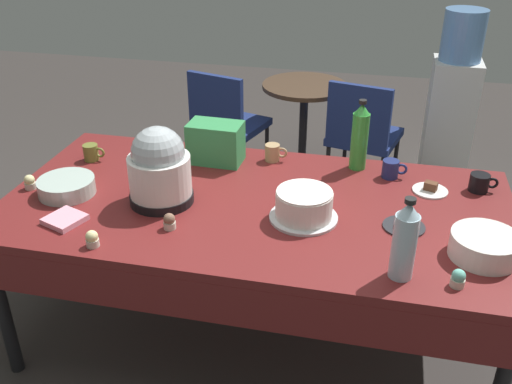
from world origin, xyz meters
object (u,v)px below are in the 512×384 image
(soda_bottle_lime_soda, at_px, (360,137))
(maroon_chair_left, at_px, (226,120))
(dessert_plate_white, at_px, (430,189))
(dessert_plate_charcoal, at_px, (404,226))
(frosted_layer_cake, at_px, (304,206))
(slow_cooker, at_px, (159,168))
(potluck_table, at_px, (256,214))
(cupcake_berry, at_px, (169,221))
(coffee_mug_navy, at_px, (391,169))
(soda_carton, at_px, (216,143))
(cupcake_mint, at_px, (92,239))
(cupcake_vanilla, at_px, (30,182))
(maroon_chair_right, at_px, (362,132))
(coffee_mug_olive, at_px, (92,152))
(coffee_mug_tan, at_px, (273,153))
(glass_salad_bowl, at_px, (67,186))
(coffee_mug_black, at_px, (480,183))
(ceramic_snack_bowl, at_px, (485,246))
(cupcake_rose, at_px, (458,278))
(dessert_plate_coral, at_px, (159,152))
(soda_bottle_water, at_px, (405,241))
(water_cooler, at_px, (452,104))

(soda_bottle_lime_soda, distance_m, maroon_chair_left, 1.53)
(dessert_plate_white, bearing_deg, dessert_plate_charcoal, -108.62)
(frosted_layer_cake, relative_size, dessert_plate_white, 1.80)
(slow_cooker, xyz_separation_m, dessert_plate_charcoal, (1.03, 0.01, -0.15))
(potluck_table, bearing_deg, cupcake_berry, -135.49)
(slow_cooker, bearing_deg, coffee_mug_navy, 25.29)
(dessert_plate_charcoal, relative_size, dessert_plate_white, 1.08)
(soda_carton, bearing_deg, cupcake_mint, -104.53)
(cupcake_mint, bearing_deg, cupcake_vanilla, 143.27)
(cupcake_berry, height_order, maroon_chair_right, maroon_chair_right)
(coffee_mug_olive, height_order, coffee_mug_tan, coffee_mug_tan)
(slow_cooker, height_order, glass_salad_bowl, slow_cooker)
(maroon_chair_left, bearing_deg, coffee_mug_black, -38.67)
(ceramic_snack_bowl, xyz_separation_m, cupcake_vanilla, (-1.94, 0.11, -0.01))
(coffee_mug_olive, height_order, maroon_chair_right, maroon_chair_right)
(glass_salad_bowl, distance_m, maroon_chair_right, 2.08)
(cupcake_rose, xyz_separation_m, coffee_mug_tan, (-0.82, 0.85, 0.01))
(frosted_layer_cake, bearing_deg, cupcake_berry, -159.24)
(dessert_plate_coral, relative_size, cupcake_vanilla, 2.15)
(dessert_plate_white, relative_size, cupcake_berry, 2.34)
(maroon_chair_left, bearing_deg, glass_salad_bowl, -99.20)
(dessert_plate_charcoal, xyz_separation_m, soda_bottle_lime_soda, (-0.22, 0.51, 0.15))
(slow_cooker, height_order, soda_carton, slow_cooker)
(soda_bottle_lime_soda, height_order, maroon_chair_right, soda_bottle_lime_soda)
(dessert_plate_coral, xyz_separation_m, dessert_plate_white, (1.34, -0.12, 0.00))
(coffee_mug_navy, relative_size, coffee_mug_black, 0.93)
(glass_salad_bowl, relative_size, maroon_chair_right, 0.30)
(dessert_plate_coral, relative_size, maroon_chair_right, 0.17)
(glass_salad_bowl, xyz_separation_m, coffee_mug_navy, (1.40, 0.48, 0.01))
(cupcake_mint, distance_m, coffee_mug_black, 1.69)
(dessert_plate_white, xyz_separation_m, coffee_mug_tan, (-0.75, 0.16, 0.03))
(cupcake_rose, xyz_separation_m, coffee_mug_black, (0.15, 0.75, 0.01))
(dessert_plate_white, relative_size, cupcake_rose, 2.34)
(soda_bottle_lime_soda, xyz_separation_m, coffee_mug_tan, (-0.42, -0.01, -0.12))
(cupcake_rose, bearing_deg, soda_bottle_water, 174.91)
(soda_bottle_water, relative_size, soda_bottle_lime_soda, 0.91)
(cupcake_rose, bearing_deg, cupcake_vanilla, 170.20)
(cupcake_rose, height_order, coffee_mug_olive, coffee_mug_olive)
(frosted_layer_cake, bearing_deg, maroon_chair_left, 115.84)
(soda_carton, xyz_separation_m, maroon_chair_right, (0.67, 1.18, -0.36))
(dessert_plate_charcoal, xyz_separation_m, cupcake_rose, (0.18, -0.35, 0.02))
(frosted_layer_cake, relative_size, cupcake_vanilla, 4.22)
(slow_cooker, height_order, coffee_mug_tan, slow_cooker)
(slow_cooker, bearing_deg, glass_salad_bowl, -176.54)
(ceramic_snack_bowl, height_order, cupcake_berry, ceramic_snack_bowl)
(dessert_plate_charcoal, distance_m, water_cooler, 2.07)
(maroon_chair_left, bearing_deg, soda_bottle_lime_soda, -48.55)
(soda_bottle_water, relative_size, coffee_mug_navy, 2.69)
(soda_bottle_water, bearing_deg, dessert_plate_charcoal, 87.64)
(cupcake_vanilla, relative_size, coffee_mug_tan, 0.60)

